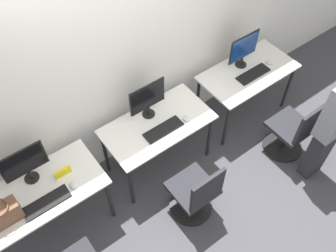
# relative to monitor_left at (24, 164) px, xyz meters

# --- Properties ---
(ground_plane) EXTENTS (20.00, 20.00, 0.00)m
(ground_plane) POSITION_rel_monitor_left_xyz_m (1.34, -0.49, -0.99)
(ground_plane) COLOR #3D3D42
(wall_back) EXTENTS (12.00, 0.05, 2.80)m
(wall_back) POSITION_rel_monitor_left_xyz_m (1.34, 0.26, 0.41)
(wall_back) COLOR silver
(wall_back) RESTS_ON ground_plane
(desk_left) EXTENTS (1.18, 0.63, 0.75)m
(desk_left) POSITION_rel_monitor_left_xyz_m (0.00, -0.17, -0.33)
(desk_left) COLOR silver
(desk_left) RESTS_ON ground_plane
(monitor_left) EXTENTS (0.42, 0.14, 0.44)m
(monitor_left) POSITION_rel_monitor_left_xyz_m (0.00, 0.00, 0.00)
(monitor_left) COLOR black
(monitor_left) RESTS_ON desk_left
(keyboard_left) EXTENTS (0.44, 0.15, 0.02)m
(keyboard_left) POSITION_rel_monitor_left_xyz_m (0.00, -0.33, -0.24)
(keyboard_left) COLOR black
(keyboard_left) RESTS_ON desk_left
(mouse_left) EXTENTS (0.06, 0.09, 0.03)m
(mouse_left) POSITION_rel_monitor_left_xyz_m (0.27, -0.31, -0.23)
(mouse_left) COLOR silver
(mouse_left) RESTS_ON desk_left
(desk_center) EXTENTS (1.18, 0.63, 0.75)m
(desk_center) POSITION_rel_monitor_left_xyz_m (1.34, -0.17, -0.33)
(desk_center) COLOR silver
(desk_center) RESTS_ON ground_plane
(monitor_center) EXTENTS (0.42, 0.14, 0.44)m
(monitor_center) POSITION_rel_monitor_left_xyz_m (1.34, -0.01, 0.00)
(monitor_center) COLOR black
(monitor_center) RESTS_ON desk_center
(keyboard_center) EXTENTS (0.44, 0.15, 0.02)m
(keyboard_center) POSITION_rel_monitor_left_xyz_m (1.34, -0.28, -0.24)
(keyboard_center) COLOR black
(keyboard_center) RESTS_ON desk_center
(mouse_center) EXTENTS (0.06, 0.09, 0.03)m
(mouse_center) POSITION_rel_monitor_left_xyz_m (1.62, -0.31, -0.23)
(mouse_center) COLOR silver
(mouse_center) RESTS_ON desk_center
(office_chair_center) EXTENTS (0.48, 0.48, 0.88)m
(office_chair_center) POSITION_rel_monitor_left_xyz_m (1.28, -0.92, -0.63)
(office_chair_center) COLOR black
(office_chair_center) RESTS_ON ground_plane
(desk_right) EXTENTS (1.18, 0.63, 0.75)m
(desk_right) POSITION_rel_monitor_left_xyz_m (2.69, -0.17, -0.33)
(desk_right) COLOR silver
(desk_right) RESTS_ON ground_plane
(monitor_right) EXTENTS (0.42, 0.14, 0.44)m
(monitor_right) POSITION_rel_monitor_left_xyz_m (2.69, -0.04, 0.00)
(monitor_right) COLOR black
(monitor_right) RESTS_ON desk_right
(keyboard_right) EXTENTS (0.44, 0.15, 0.02)m
(keyboard_right) POSITION_rel_monitor_left_xyz_m (2.69, -0.25, -0.24)
(keyboard_right) COLOR black
(keyboard_right) RESTS_ON desk_right
(mouse_right) EXTENTS (0.06, 0.09, 0.03)m
(mouse_right) POSITION_rel_monitor_left_xyz_m (2.98, -0.22, -0.23)
(mouse_right) COLOR silver
(mouse_right) RESTS_ON desk_right
(office_chair_right) EXTENTS (0.48, 0.48, 0.88)m
(office_chair_right) POSITION_rel_monitor_left_xyz_m (2.71, -0.97, -0.63)
(office_chair_right) COLOR black
(office_chair_right) RESTS_ON ground_plane
(person_right) EXTENTS (0.36, 0.21, 1.62)m
(person_right) POSITION_rel_monitor_left_xyz_m (2.71, -1.34, -0.11)
(person_right) COLOR #232328
(person_right) RESTS_ON ground_plane
(handbag) EXTENTS (0.30, 0.18, 0.25)m
(handbag) POSITION_rel_monitor_left_xyz_m (-0.35, -0.27, -0.13)
(handbag) COLOR brown
(handbag) RESTS_ON desk_left
(placard_left) EXTENTS (0.16, 0.03, 0.08)m
(placard_left) POSITION_rel_monitor_left_xyz_m (0.26, -0.14, -0.21)
(placard_left) COLOR yellow
(placard_left) RESTS_ON desk_left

